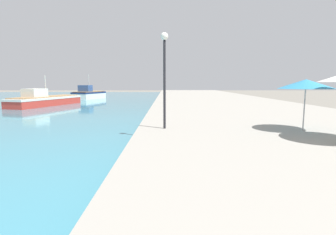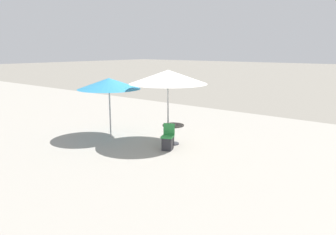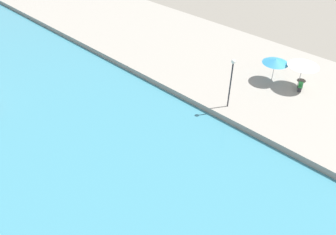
{
  "view_description": "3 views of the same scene",
  "coord_description": "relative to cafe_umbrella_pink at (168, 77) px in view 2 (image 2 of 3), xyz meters",
  "views": [
    {
      "loc": [
        1.44,
        3.25,
        2.82
      ],
      "look_at": [
        1.5,
        13.93,
        1.39
      ],
      "focal_mm": 28.0,
      "sensor_mm": 36.0,
      "label": 1
    },
    {
      "loc": [
        -0.63,
        5.51,
        4.06
      ],
      "look_at": [
        8.58,
        12.93,
        1.59
      ],
      "focal_mm": 35.0,
      "sensor_mm": 36.0,
      "label": 2
    },
    {
      "loc": [
        -19.11,
        3.57,
        17.37
      ],
      "look_at": [
        -4.0,
        18.0,
        1.19
      ],
      "focal_mm": 35.0,
      "sensor_mm": 36.0,
      "label": 3
    }
  ],
  "objects": [
    {
      "name": "cafe_chair_left",
      "position": [
        -0.6,
        -0.47,
        -2.17
      ],
      "size": [
        0.55,
        0.53,
        0.91
      ],
      "rotation": [
        0.0,
        0.0,
        1.97
      ],
      "color": "#2D2D33",
      "rests_on": "quay_promenade"
    },
    {
      "name": "cafe_umbrella_white",
      "position": [
        -0.75,
        2.35,
        -0.33
      ],
      "size": [
        2.46,
        2.46,
        2.38
      ],
      "color": "#B7B7B7",
      "rests_on": "quay_promenade"
    },
    {
      "name": "cafe_umbrella_pink",
      "position": [
        0.0,
        0.0,
        0.0
      ],
      "size": [
        2.84,
        2.84,
        2.75
      ],
      "color": "#B7B7B7",
      "rests_on": "quay_promenade"
    },
    {
      "name": "cafe_table",
      "position": [
        0.07,
        -0.19,
        -1.96
      ],
      "size": [
        0.8,
        0.8,
        0.74
      ],
      "color": "#333338",
      "rests_on": "quay_promenade"
    }
  ]
}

